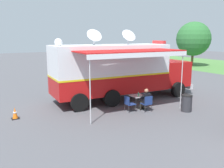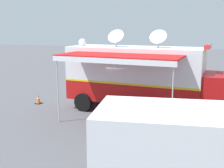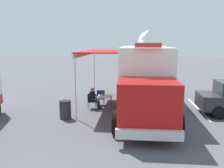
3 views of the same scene
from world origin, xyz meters
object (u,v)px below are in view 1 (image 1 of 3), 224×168
object	(u,v)px
water_bottle	(138,94)
folding_chair_beside_table	(129,103)
folding_chair_at_table	(147,102)
trash_bin	(187,103)
command_truck	(121,69)
traffic_cone	(15,113)
seated_responder	(145,99)
car_behind_truck	(96,75)
folding_table	(138,96)

from	to	relation	value
water_bottle	folding_chair_beside_table	distance (m)	0.86
water_bottle	folding_chair_at_table	world-z (taller)	water_bottle
trash_bin	folding_chair_beside_table	bearing A→B (deg)	-119.74
command_truck	traffic_cone	distance (m)	6.79
seated_responder	car_behind_truck	distance (m)	7.76
folding_chair_at_table	car_behind_truck	xyz separation A→B (m)	(-7.88, 1.03, 0.37)
water_bottle	folding_chair_at_table	xyz separation A→B (m)	(0.68, 0.08, -0.32)
folding_table	seated_responder	distance (m)	0.61
car_behind_truck	traffic_cone	bearing A→B (deg)	-53.65
folding_chair_at_table	traffic_cone	size ratio (longest dim) A/B	1.50
trash_bin	car_behind_truck	world-z (taller)	car_behind_truck
folding_table	car_behind_truck	distance (m)	7.16
seated_responder	water_bottle	bearing A→B (deg)	-169.69
command_truck	seated_responder	bearing A→B (deg)	-5.12
folding_table	folding_chair_beside_table	world-z (taller)	folding_chair_beside_table
folding_chair_at_table	seated_responder	distance (m)	0.23
folding_chair_beside_table	car_behind_truck	xyz separation A→B (m)	(-7.38, 1.89, 0.37)
seated_responder	traffic_cone	size ratio (longest dim) A/B	2.16
traffic_cone	car_behind_truck	distance (m)	9.13
folding_chair_beside_table	traffic_cone	size ratio (longest dim) A/B	1.50
folding_chair_at_table	trash_bin	distance (m)	2.15
command_truck	water_bottle	bearing A→B (deg)	-8.42
trash_bin	command_truck	bearing A→B (deg)	-158.10
folding_chair_beside_table	seated_responder	distance (m)	0.94
folding_table	seated_responder	bearing A→B (deg)	1.99
command_truck	seated_responder	world-z (taller)	command_truck
traffic_cone	command_truck	bearing A→B (deg)	94.09
water_bottle	trash_bin	xyz separation A→B (m)	(1.74, 1.95, -0.38)
seated_responder	folding_chair_at_table	bearing A→B (deg)	-4.08
trash_bin	traffic_cone	world-z (taller)	trash_bin
folding_chair_beside_table	seated_responder	size ratio (longest dim) A/B	0.70
command_truck	car_behind_truck	bearing A→B (deg)	171.13
folding_table	folding_chair_at_table	size ratio (longest dim) A/B	0.98
folding_table	water_bottle	distance (m)	0.21
folding_chair_beside_table	car_behind_truck	distance (m)	7.63
folding_chair_at_table	trash_bin	world-z (taller)	trash_bin
folding_chair_beside_table	traffic_cone	xyz separation A→B (m)	(-1.98, -5.45, -0.23)
folding_table	trash_bin	bearing A→B (deg)	45.35
seated_responder	car_behind_truck	bearing A→B (deg)	172.47
command_truck	trash_bin	distance (m)	4.57
folding_chair_at_table	traffic_cone	bearing A→B (deg)	-111.50
folding_chair_at_table	command_truck	bearing A→B (deg)	174.95
folding_chair_at_table	car_behind_truck	size ratio (longest dim) A/B	0.20
command_truck	folding_table	size ratio (longest dim) A/B	11.28
command_truck	water_bottle	distance (m)	2.55
folding_chair_at_table	folding_chair_beside_table	world-z (taller)	same
folding_chair_at_table	trash_bin	bearing A→B (deg)	60.53
folding_chair_at_table	water_bottle	bearing A→B (deg)	-173.63
folding_chair_at_table	seated_responder	xyz separation A→B (m)	(-0.19, 0.01, 0.14)
traffic_cone	folding_chair_beside_table	bearing A→B (deg)	70.01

